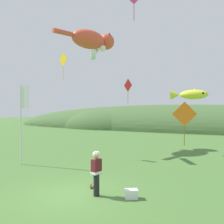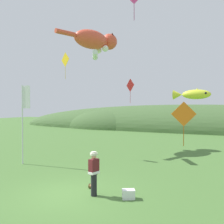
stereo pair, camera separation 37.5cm
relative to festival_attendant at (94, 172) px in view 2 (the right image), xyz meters
The scene contains 12 objects.
ground_plane 1.37m from the festival_attendant, 163.13° to the right, with size 120.00×120.00×0.00m, color #477033.
distant_hill_ridge 31.38m from the festival_attendant, 94.57° to the left, with size 63.87×13.11×7.88m.
festival_attendant is the anchor object (origin of this frame).
kite_spool 1.25m from the festival_attendant, 127.54° to the left, with size 0.15×0.20×0.20m.
picnic_cooler 1.60m from the festival_attendant, 11.62° to the left, with size 0.59×0.52×0.36m.
festival_banner_pole 7.61m from the festival_attendant, 155.75° to the left, with size 0.66×0.08×4.92m.
kite_giant_cat 14.87m from the festival_attendant, 118.68° to the left, with size 3.10×5.87×1.90m.
kite_fish_windsock 11.52m from the festival_attendant, 77.49° to the left, with size 2.72×0.78×0.84m.
kite_tube_streamer 10.65m from the festival_attendant, 118.65° to the left, with size 1.25×1.83×0.44m.
kite_diamond_gold 10.73m from the festival_attendant, 132.94° to the left, with size 0.98×0.44×1.96m.
kite_diamond_red 11.49m from the festival_attendant, 103.17° to the left, with size 0.90×0.60×1.97m.
kite_diamond_orange 4.85m from the festival_attendant, 45.77° to the left, with size 1.09×0.39×2.05m.
Camera 2 is at (5.82, -8.37, 3.56)m, focal length 40.00 mm.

